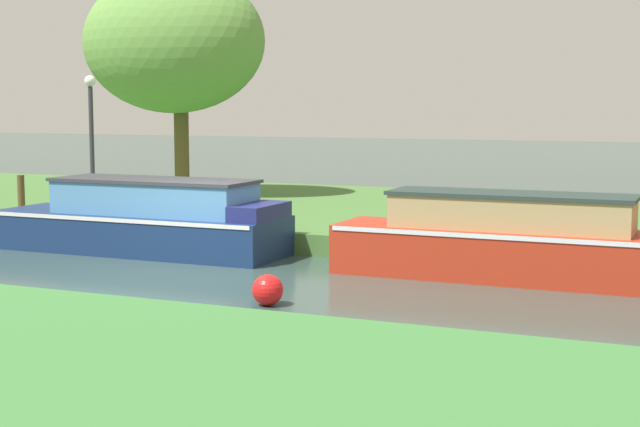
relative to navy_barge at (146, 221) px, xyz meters
The scene contains 9 objects.
ground_plane 2.20m from the navy_barge, 34.61° to the right, with size 120.00×120.00×0.00m, color #334A44.
riverbank_far 6.07m from the navy_barge, 73.31° to the left, with size 72.00×10.00×0.40m, color #457234.
navy_barge is the anchor object (origin of this frame).
red_narrowboat 7.28m from the navy_barge, ahead, with size 6.53×1.44×1.38m.
willow_tree_left 8.02m from the navy_barge, 117.88° to the left, with size 5.05×3.54×5.82m.
lamp_post 3.71m from the navy_barge, 143.87° to the left, with size 0.24×0.24×2.99m.
mooring_post_near 4.44m from the navy_barge, 161.29° to the left, with size 0.15×0.15×0.84m, color brown.
mooring_post_far 2.11m from the navy_barge, 137.10° to the left, with size 0.19×0.19×0.89m, color #492E23.
channel_buoy 5.40m from the navy_barge, 38.07° to the right, with size 0.44×0.44×0.44m, color red.
Camera 1 is at (8.28, -13.52, 2.76)m, focal length 52.70 mm.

